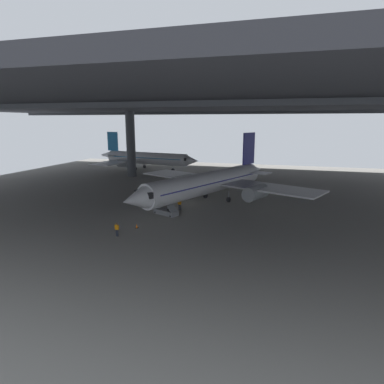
# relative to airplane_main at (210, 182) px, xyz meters

# --- Properties ---
(ground_plane) EXTENTS (110.00, 110.00, 0.00)m
(ground_plane) POSITION_rel_airplane_main_xyz_m (-2.04, -2.84, -3.40)
(ground_plane) COLOR gray
(hangar_structure) EXTENTS (121.00, 99.00, 16.89)m
(hangar_structure) POSITION_rel_airplane_main_xyz_m (-2.16, 10.94, 12.85)
(hangar_structure) COLOR #4C4F54
(hangar_structure) RESTS_ON ground_plane
(airplane_main) EXTENTS (33.83, 33.80, 11.19)m
(airplane_main) POSITION_rel_airplane_main_xyz_m (0.00, 0.00, 0.00)
(airplane_main) COLOR white
(airplane_main) RESTS_ON ground_plane
(boarding_stairs) EXTENTS (4.35, 2.96, 4.60)m
(boarding_stairs) POSITION_rel_airplane_main_xyz_m (-4.52, -8.81, -2.67)
(boarding_stairs) COLOR slate
(boarding_stairs) RESTS_ON ground_plane
(crew_worker_near_nose) EXTENTS (0.55, 0.24, 1.65)m
(crew_worker_near_nose) POSITION_rel_airplane_main_xyz_m (-6.72, -19.16, -2.46)
(crew_worker_near_nose) COLOR #232838
(crew_worker_near_nose) RESTS_ON ground_plane
(crew_worker_by_stairs) EXTENTS (0.51, 0.34, 1.73)m
(crew_worker_by_stairs) POSITION_rel_airplane_main_xyz_m (-3.29, -6.06, -2.41)
(crew_worker_by_stairs) COLOR #232838
(crew_worker_by_stairs) RESTS_ON ground_plane
(airplane_distant) EXTENTS (32.21, 31.43, 10.29)m
(airplane_distant) POSITION_rel_airplane_main_xyz_m (-25.96, 31.80, -0.17)
(airplane_distant) COLOR white
(airplane_distant) RESTS_ON ground_plane
(traffic_cone_orange) EXTENTS (0.36, 0.36, 0.60)m
(traffic_cone_orange) POSITION_rel_airplane_main_xyz_m (-5.82, -15.77, -3.11)
(traffic_cone_orange) COLOR black
(traffic_cone_orange) RESTS_ON ground_plane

